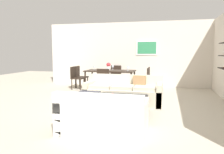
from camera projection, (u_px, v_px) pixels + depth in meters
name	position (u px, v px, depth m)	size (l,w,h in m)	color
ground_plane	(117.00, 105.00, 6.00)	(18.00, 18.00, 0.00)	#BCB29E
back_wall_unit	(143.00, 54.00, 9.17)	(8.40, 0.09, 2.70)	silver
sofa_beige	(124.00, 93.00, 6.26)	(2.14, 0.90, 0.78)	beige
loveseat_white	(103.00, 117.00, 3.91)	(1.53, 0.90, 0.78)	white
coffee_table	(120.00, 106.00, 5.18)	(1.23, 1.10, 0.38)	black
decorative_bowl	(117.00, 97.00, 5.10)	(0.34, 0.34, 0.07)	#99844C
candle_jar	(129.00, 97.00, 5.07)	(0.07, 0.07, 0.07)	silver
apple_on_coffee_table	(112.00, 95.00, 5.34)	(0.08, 0.08, 0.08)	red
dining_table	(110.00, 72.00, 8.43)	(1.88, 0.92, 0.75)	black
dining_chair_foot	(104.00, 79.00, 7.62)	(0.44, 0.44, 0.88)	black
dining_chair_left_far	(80.00, 75.00, 8.98)	(0.44, 0.44, 0.88)	black
dining_chair_head	(115.00, 74.00, 9.28)	(0.44, 0.44, 0.88)	black
dining_chair_right_near	(145.00, 78.00, 7.92)	(0.44, 0.44, 0.88)	black
dining_chair_left_near	(76.00, 76.00, 8.58)	(0.44, 0.44, 0.88)	black
dining_chair_right_far	(146.00, 77.00, 8.32)	(0.44, 0.44, 0.88)	black
wine_glass_head	(113.00, 66.00, 8.79)	(0.07, 0.07, 0.18)	silver
wine_glass_left_far	(94.00, 67.00, 8.69)	(0.06, 0.06, 0.15)	silver
wine_glass_right_far	(129.00, 68.00, 8.35)	(0.06, 0.06, 0.16)	silver
wine_glass_right_near	(127.00, 67.00, 8.13)	(0.07, 0.07, 0.18)	silver
wine_glass_foot	(107.00, 68.00, 8.03)	(0.07, 0.07, 0.17)	silver
centerpiece_vase	(108.00, 66.00, 8.43)	(0.16, 0.16, 0.30)	silver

